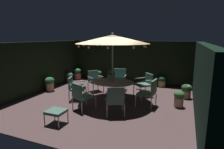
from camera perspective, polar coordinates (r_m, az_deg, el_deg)
name	(u,v)px	position (r m, az deg, el deg)	size (l,w,h in m)	color
ground_plane	(106,100)	(7.52, -1.94, -7.94)	(7.15, 6.88, 0.02)	#533C3D
hedge_backdrop_rear	(130,62)	(10.26, 5.50, 3.94)	(7.15, 0.30, 2.29)	black
hedge_backdrop_left	(38,67)	(9.14, -22.04, 2.21)	(0.30, 6.88, 2.29)	black
hedge_backdrop_right	(202,80)	(6.63, 26.18, -1.43)	(0.30, 6.88, 2.29)	black
patio_dining_table	(113,85)	(7.36, 0.16, -3.18)	(1.77, 1.49, 0.76)	#B3B7AC
patio_umbrella	(113,39)	(7.12, 0.17, 10.87)	(2.84, 2.84, 2.66)	#B6B2AB
centerpiece_planter	(111,74)	(7.44, -0.26, 0.06)	(0.32, 0.32, 0.44)	beige
patio_chair_north	(149,91)	(6.80, 11.46, -5.07)	(0.69, 0.71, 1.01)	#B8B2A4
patio_chair_northeast	(145,83)	(8.02, 10.24, -2.50)	(0.85, 0.85, 0.96)	#B7B3A3
patio_chair_east	(119,78)	(8.81, 2.27, -1.03)	(0.73, 0.68, 0.99)	#B8B5AC
patio_chair_southeast	(95,79)	(8.63, -5.41, -1.51)	(0.78, 0.78, 0.95)	#B2B1AC
patio_chair_south	(75,87)	(7.54, -11.37, -3.72)	(0.78, 0.75, 0.92)	#B5B2AC
patio_chair_southwest	(81,95)	(6.45, -9.46, -6.20)	(0.78, 0.80, 0.97)	#B5B2A5
patio_chair_west	(115,99)	(5.93, 1.06, -7.59)	(0.79, 0.81, 0.99)	#B4AFAD
ottoman_footrest	(56,112)	(5.68, -16.99, -11.06)	(0.53, 0.48, 0.42)	#B2B6AA
potted_plant_left_near	(179,98)	(7.12, 20.07, -6.93)	(0.38, 0.38, 0.60)	tan
potted_plant_right_near	(50,83)	(9.11, -18.76, -2.59)	(0.45, 0.45, 0.66)	tan
potted_plant_right_far	(162,81)	(9.71, 15.21, -1.99)	(0.41, 0.41, 0.56)	tan
potted_plant_back_center	(69,77)	(10.57, -13.07, -0.74)	(0.41, 0.41, 0.54)	#7D684F
potted_plant_left_far	(186,90)	(8.22, 22.09, -4.61)	(0.43, 0.43, 0.59)	tan
potted_plant_back_left	(99,76)	(10.49, -4.15, -0.39)	(0.37, 0.37, 0.62)	tan
potted_plant_back_right	(77,74)	(11.17, -10.72, 0.18)	(0.48, 0.48, 0.67)	#B26351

